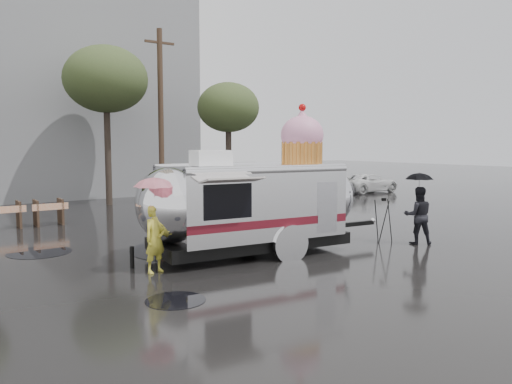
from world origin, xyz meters
TOP-DOWN VIEW (x-y plane):
  - ground at (0.00, 0.00)m, footprint 120.00×120.00m
  - puddles at (-1.26, 3.04)m, footprint 9.97×7.79m
  - utility_pole at (2.50, 14.00)m, footprint 1.60×0.28m
  - tree_mid at (0.00, 15.00)m, footprint 4.20×4.20m
  - tree_right at (6.00, 13.00)m, footprint 3.36×3.36m
  - barricade_row at (-5.55, 9.96)m, footprint 4.30×0.80m
  - parked_cars at (11.78, 12.00)m, footprint 13.20×1.90m
  - airstream_trailer at (-0.39, 1.34)m, footprint 8.14×3.32m
  - person_left at (-3.57, 0.93)m, footprint 0.69×0.56m
  - umbrella_pink at (-3.57, 0.93)m, footprint 1.19×1.19m
  - person_right at (4.59, -0.51)m, footprint 0.97×0.92m
  - umbrella_black at (4.59, -0.51)m, footprint 1.05×1.05m
  - tripod at (3.98, 0.35)m, footprint 0.57×0.57m

SIDE VIEW (x-z plane):
  - ground at x=0.00m, z-range 0.00..0.00m
  - puddles at x=-1.26m, z-range 0.00..0.01m
  - barricade_row at x=-5.55m, z-range 0.02..1.02m
  - parked_cars at x=11.78m, z-range -0.03..1.47m
  - tripod at x=3.98m, z-range 0.11..1.54m
  - person_left at x=-3.57m, z-range 0.00..1.66m
  - person_right at x=4.59m, z-range 0.00..1.80m
  - airstream_trailer at x=-0.39m, z-range -0.66..3.74m
  - umbrella_black at x=4.59m, z-range 0.77..3.04m
  - umbrella_pink at x=-3.57m, z-range 0.77..3.14m
  - utility_pole at x=2.50m, z-range 0.12..9.12m
  - tree_right at x=6.00m, z-range 1.85..8.27m
  - tree_mid at x=0.00m, z-range 2.33..10.35m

